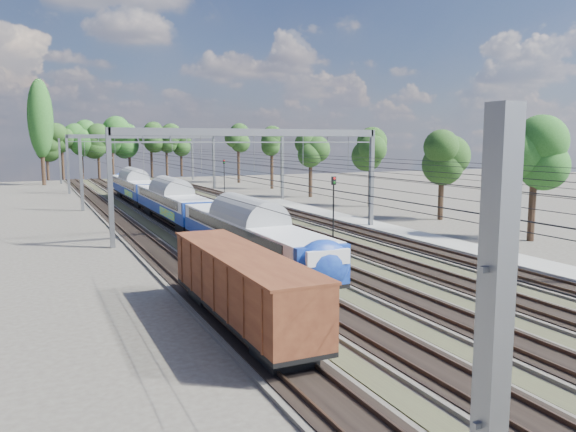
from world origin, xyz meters
name	(u,v)px	position (x,y,z in m)	size (l,w,h in m)	color
ground	(561,366)	(0.00, 0.00, 0.00)	(220.00, 220.00, 0.00)	#47423A
track_bed	(204,215)	(0.00, 45.00, 0.10)	(21.00, 130.00, 0.34)	#47423A
platform	(448,244)	(12.00, 20.00, 0.15)	(3.00, 70.00, 0.30)	gray
catenary	(187,155)	(0.33, 52.69, 6.40)	(25.65, 130.00, 9.00)	slate
tree_belt	(168,141)	(7.42, 93.67, 8.06)	(39.05, 101.43, 12.11)	black
poplar	(40,119)	(-14.50, 98.00, 11.89)	(4.40, 4.40, 19.04)	black
emu_train	(172,198)	(-4.50, 40.31, 2.57)	(2.99, 63.14, 4.37)	black
freight_boxcar	(241,284)	(-9.00, 8.65, 1.96)	(2.59, 12.48, 3.22)	black
worker	(181,195)	(1.41, 60.53, 0.88)	(0.65, 0.42, 1.77)	black
signal_near	(334,201)	(4.48, 24.57, 3.34)	(0.34, 0.31, 5.28)	black
signal_far	(224,172)	(10.12, 68.41, 3.29)	(0.36, 0.34, 5.20)	black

